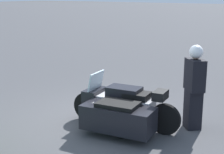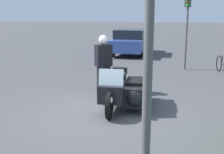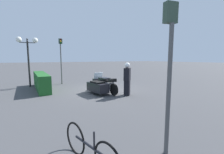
# 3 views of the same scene
# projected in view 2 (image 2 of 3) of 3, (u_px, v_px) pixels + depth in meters

# --- Properties ---
(ground_plane) EXTENTS (160.00, 160.00, 0.00)m
(ground_plane) POSITION_uv_depth(u_px,v_px,m) (106.00, 114.00, 6.98)
(ground_plane) COLOR #424244
(police_motorcycle) EXTENTS (2.50, 1.25, 1.16)m
(police_motorcycle) POSITION_uv_depth(u_px,v_px,m) (126.00, 90.00, 7.41)
(police_motorcycle) COLOR black
(police_motorcycle) RESTS_ON ground
(officer_rider) EXTENTS (0.55, 0.57, 1.81)m
(officer_rider) POSITION_uv_depth(u_px,v_px,m) (103.00, 62.00, 8.77)
(officer_rider) COLOR black
(officer_rider) RESTS_ON ground
(traffic_light_near) EXTENTS (0.23, 0.27, 3.56)m
(traffic_light_near) POSITION_uv_depth(u_px,v_px,m) (150.00, 27.00, 2.55)
(traffic_light_near) COLOR #4C4C4C
(traffic_light_near) RESTS_ON ground
(traffic_light_far) EXTENTS (0.22, 0.28, 3.12)m
(traffic_light_far) POSITION_uv_depth(u_px,v_px,m) (187.00, 23.00, 12.17)
(traffic_light_far) COLOR #4C4C4C
(traffic_light_far) RESTS_ON ground
(parked_car_background) EXTENTS (4.36, 2.03, 1.52)m
(parked_car_background) POSITION_uv_depth(u_px,v_px,m) (131.00, 41.00, 17.23)
(parked_car_background) COLOR #2D478C
(parked_car_background) RESTS_ON ground
(bicycle_parked) EXTENTS (1.71, 0.44, 0.76)m
(bicycle_parked) POSITION_uv_depth(u_px,v_px,m) (223.00, 66.00, 11.69)
(bicycle_parked) COLOR black
(bicycle_parked) RESTS_ON ground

